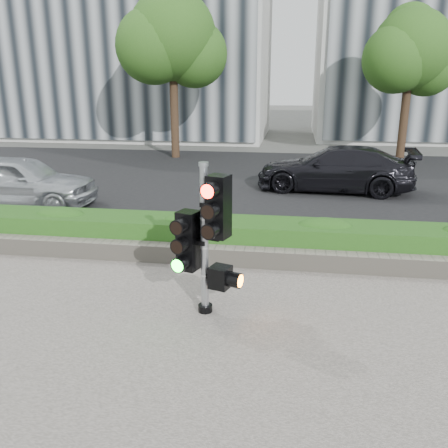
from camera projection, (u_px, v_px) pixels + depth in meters
The scene contains 12 objects.
ground at pixel (231, 313), 7.24m from camera, with size 120.00×120.00×0.00m, color #51514C.
sidewalk at pixel (199, 426), 4.87m from camera, with size 16.00×11.00×0.03m, color #9E9389.
road at pixel (269, 180), 16.69m from camera, with size 60.00×13.00×0.02m, color black.
curb at pixel (251, 242), 10.20m from camera, with size 60.00×0.25×0.12m, color gray.
stone_wall at pixel (245, 257), 8.98m from camera, with size 12.00×0.32×0.34m, color gray.
hedge at pixel (248, 238), 9.54m from camera, with size 12.00×1.00×0.68m, color #47962E.
building_left at pixel (133, 7), 28.05m from camera, with size 16.00×9.00×15.00m, color #B7B7B2.
tree_left at pixel (172, 39), 20.16m from camera, with size 4.61×4.03×7.34m.
tree_right at pixel (411, 53), 19.86m from camera, with size 4.10×3.58×6.53m.
traffic_signal at pixel (207, 232), 6.88m from camera, with size 0.85×0.70×2.29m.
car_silver at pixel (20, 181), 13.08m from camera, with size 1.68×4.18×1.42m, color silver.
car_dark at pixel (335, 169), 14.91m from camera, with size 1.97×4.85×1.41m, color black.
Camera 1 is at (0.85, -6.46, 3.43)m, focal length 38.00 mm.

